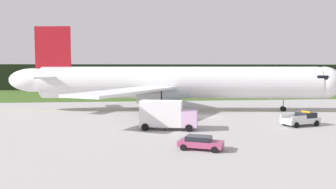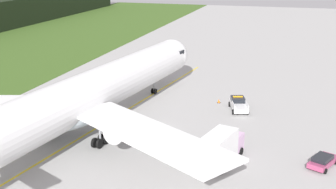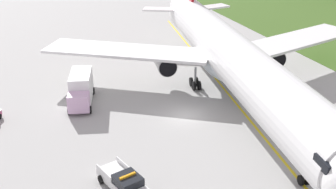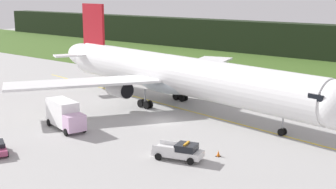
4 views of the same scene
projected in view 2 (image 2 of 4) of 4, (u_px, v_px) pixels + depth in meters
ground at (152, 129)px, 59.06m from camera, size 320.00×320.00×0.00m
taxiway_centerline_main at (91, 131)px, 58.23m from camera, size 77.38×11.15×0.01m
airliner at (87, 96)px, 56.30m from camera, size 59.32×45.81×15.06m
ops_pickup_truck at (238, 104)px, 66.15m from camera, size 5.61×3.54×1.94m
catering_truck at (221, 146)px, 48.93m from camera, size 7.48×4.10×3.79m
staff_car at (323, 161)px, 48.20m from camera, size 4.57×3.42×1.30m
apron_cone at (219, 101)px, 69.58m from camera, size 0.50×0.50×0.63m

